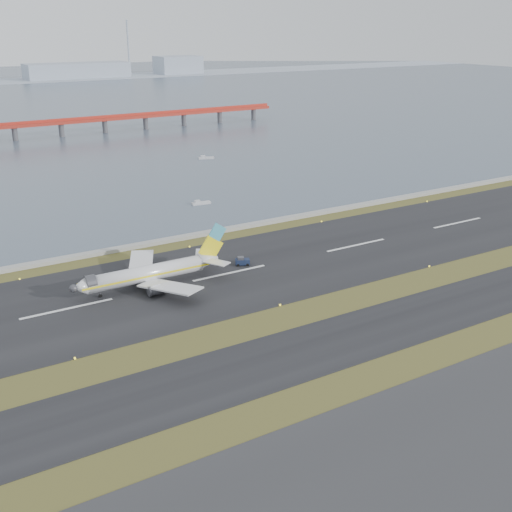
% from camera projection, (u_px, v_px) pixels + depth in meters
% --- Properties ---
extents(ground, '(1000.00, 1000.00, 0.00)m').
position_uv_depth(ground, '(300.00, 319.00, 133.27)').
color(ground, '#424D1B').
rests_on(ground, ground).
extents(taxiway_strip, '(1000.00, 18.00, 0.10)m').
position_uv_depth(taxiway_strip, '(336.00, 342.00, 123.64)').
color(taxiway_strip, black).
rests_on(taxiway_strip, ground).
extents(runway_strip, '(1000.00, 45.00, 0.10)m').
position_uv_depth(runway_strip, '(230.00, 273.00, 157.30)').
color(runway_strip, black).
rests_on(runway_strip, ground).
extents(seawall, '(1000.00, 2.50, 1.00)m').
position_uv_depth(seawall, '(178.00, 238.00, 181.18)').
color(seawall, gray).
rests_on(seawall, ground).
extents(red_pier, '(260.00, 5.00, 10.20)m').
position_uv_depth(red_pier, '(61.00, 123.00, 340.90)').
color(red_pier, '#A7291C').
rests_on(red_pier, ground).
extents(airliner, '(38.52, 32.89, 12.80)m').
position_uv_depth(airliner, '(152.00, 273.00, 148.41)').
color(airliner, silver).
rests_on(airliner, ground).
extents(pushback_tug, '(4.05, 3.30, 2.27)m').
position_uv_depth(pushback_tug, '(242.00, 261.00, 162.13)').
color(pushback_tug, '#151F3A').
rests_on(pushback_tug, ground).
extents(workboat_near, '(6.61, 2.79, 1.56)m').
position_uv_depth(workboat_near, '(201.00, 203.00, 216.51)').
color(workboat_near, '#BABABF').
rests_on(workboat_near, ground).
extents(workboat_far, '(7.21, 4.33, 1.67)m').
position_uv_depth(workboat_far, '(206.00, 158.00, 287.91)').
color(workboat_far, '#BABABF').
rests_on(workboat_far, ground).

